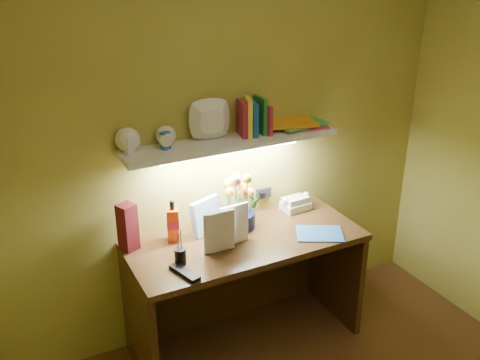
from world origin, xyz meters
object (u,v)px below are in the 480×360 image
(desk, at_px, (246,292))
(whisky_bottle, at_px, (173,221))
(telephone, at_px, (295,202))
(flower_bouquet, at_px, (239,201))
(desk_clock, at_px, (298,200))

(desk, relative_size, whisky_bottle, 5.54)
(telephone, relative_size, whisky_bottle, 0.69)
(telephone, xyz_separation_m, whisky_bottle, (-0.85, -0.01, 0.07))
(desk, height_order, whisky_bottle, whisky_bottle)
(flower_bouquet, height_order, telephone, flower_bouquet)
(desk, relative_size, desk_clock, 20.15)
(flower_bouquet, bearing_deg, desk_clock, 10.77)
(desk, distance_m, telephone, 0.66)
(flower_bouquet, relative_size, desk_clock, 4.97)
(flower_bouquet, height_order, whisky_bottle, flower_bouquet)
(telephone, distance_m, desk_clock, 0.07)
(desk, relative_size, telephone, 7.99)
(whisky_bottle, bearing_deg, desk_clock, 3.85)
(desk_clock, height_order, whisky_bottle, whisky_bottle)
(telephone, bearing_deg, desk_clock, 36.98)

